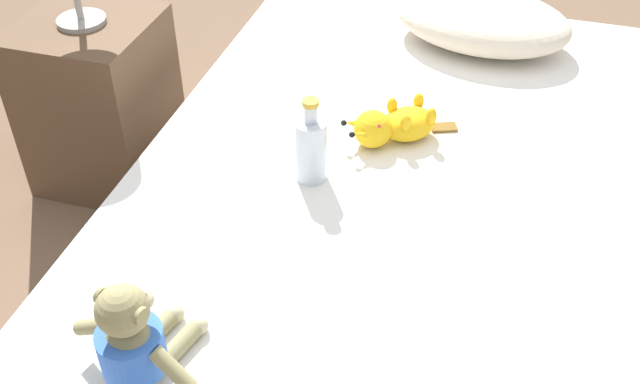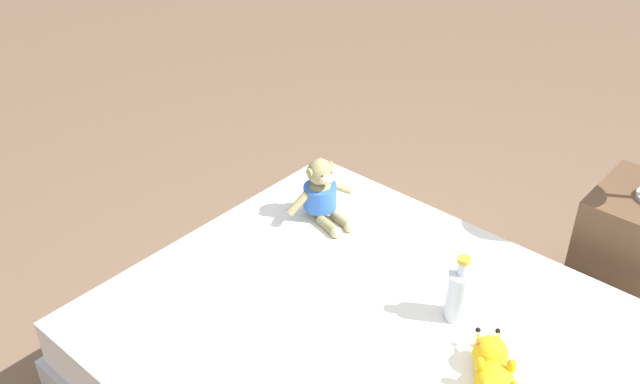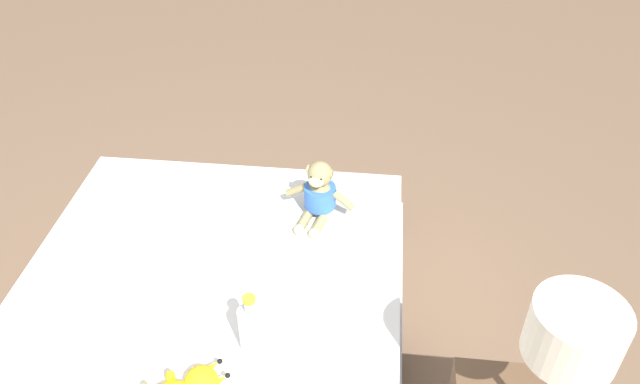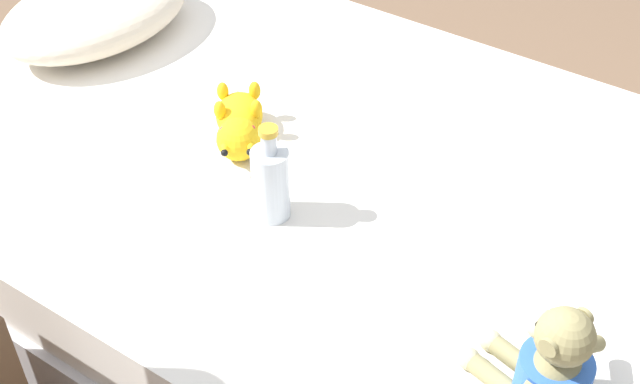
% 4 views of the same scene
% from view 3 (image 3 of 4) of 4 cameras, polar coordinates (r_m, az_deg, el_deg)
% --- Properties ---
extents(plush_monkey, '(0.29, 0.24, 0.24)m').
position_cam_3_polar(plush_monkey, '(2.37, -0.09, -0.22)').
color(plush_monkey, '#8E8456').
rests_on(plush_monkey, bed).
extents(glass_bottle, '(0.08, 0.08, 0.23)m').
position_cam_3_polar(glass_bottle, '(1.92, -6.27, -12.34)').
color(glass_bottle, silver).
rests_on(glass_bottle, bed).
extents(bedside_lamp, '(0.20, 0.20, 0.43)m').
position_cam_3_polar(bedside_lamp, '(1.45, 22.18, -12.39)').
color(bedside_lamp, gray).
rests_on(bedside_lamp, nightstand).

